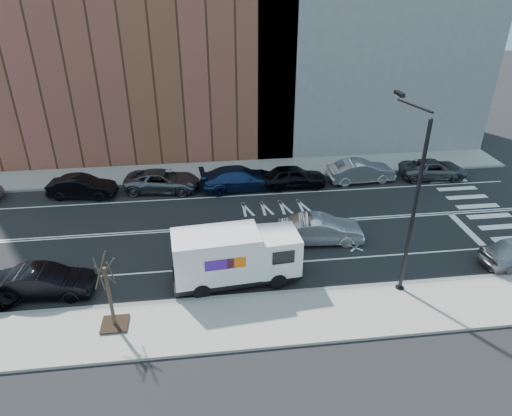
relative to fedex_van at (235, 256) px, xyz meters
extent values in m
plane|color=black|center=(1.23, 5.60, -1.57)|extent=(120.00, 120.00, 0.00)
cube|color=gray|center=(1.23, -3.20, -1.49)|extent=(44.00, 3.60, 0.15)
cube|color=gray|center=(1.23, 14.40, -1.49)|extent=(44.00, 3.60, 0.15)
cube|color=gray|center=(1.23, -1.40, -1.48)|extent=(44.00, 0.25, 0.17)
cube|color=gray|center=(1.23, 12.60, -1.48)|extent=(44.00, 0.25, 0.17)
cube|color=brown|center=(-6.77, 21.20, 9.43)|extent=(26.00, 10.00, 22.00)
cylinder|color=black|center=(8.23, -1.80, 2.93)|extent=(0.18, 0.18, 9.00)
cylinder|color=black|center=(8.23, -1.80, -1.47)|extent=(0.44, 0.44, 0.20)
sphere|color=black|center=(8.23, -1.80, 7.38)|extent=(0.20, 0.20, 0.20)
cylinder|color=black|center=(8.23, -0.10, 7.53)|extent=(0.11, 3.49, 0.48)
cube|color=black|center=(8.23, 1.60, 7.63)|extent=(0.25, 0.80, 0.18)
cube|color=#FFF2CC|center=(8.23, 1.60, 7.53)|extent=(0.18, 0.55, 0.03)
cube|color=black|center=(-5.77, -2.80, -1.34)|extent=(1.20, 1.20, 0.04)
cylinder|color=#382B1E|center=(-5.77, -2.80, 0.18)|extent=(0.16, 0.16, 3.20)
cylinder|color=#382B1E|center=(-5.52, -2.80, 1.58)|extent=(0.06, 0.80, 1.44)
cylinder|color=#382B1E|center=(-5.69, -2.56, 1.58)|extent=(0.81, 0.31, 1.19)
cylinder|color=#382B1E|center=(-5.97, -2.65, 1.58)|extent=(0.58, 0.76, 1.50)
cylinder|color=#382B1E|center=(-5.97, -2.95, 1.58)|extent=(0.47, 0.61, 1.37)
cylinder|color=#382B1E|center=(-5.69, -3.04, 1.58)|extent=(0.72, 0.29, 1.13)
cube|color=black|center=(-0.02, 0.00, -1.10)|extent=(6.55, 2.72, 0.31)
cube|color=silver|center=(2.24, 0.20, 0.03)|extent=(2.25, 2.39, 2.06)
cube|color=black|center=(3.28, 0.29, 0.34)|extent=(0.23, 1.90, 0.98)
cube|color=black|center=(2.34, -0.92, 0.34)|extent=(1.13, 0.14, 0.72)
cube|color=black|center=(2.14, 1.32, 0.34)|extent=(1.13, 0.14, 0.72)
cube|color=black|center=(3.24, 0.29, -1.00)|extent=(0.34, 2.06, 0.36)
cube|color=silver|center=(-0.94, -0.08, 0.23)|extent=(4.51, 2.64, 2.37)
cube|color=#47198C|center=(-0.84, -1.23, 0.39)|extent=(1.44, 0.15, 0.57)
cube|color=orange|center=(-0.02, -1.16, 0.39)|extent=(0.92, 0.10, 0.57)
cube|color=#47198C|center=(-1.04, 1.06, 0.39)|extent=(1.44, 0.15, 0.57)
cube|color=orange|center=(-0.22, 1.14, 0.39)|extent=(0.92, 0.10, 0.57)
cylinder|color=black|center=(2.12, -0.84, -1.13)|extent=(0.89, 0.36, 0.86)
cylinder|color=black|center=(1.94, 1.21, -1.13)|extent=(0.89, 0.36, 0.86)
cylinder|color=black|center=(-1.77, -1.19, -1.13)|extent=(0.89, 0.36, 0.86)
cylinder|color=black|center=(-1.96, 0.86, -1.13)|extent=(0.89, 0.36, 0.86)
imported|color=black|center=(-9.97, 11.16, -0.80)|extent=(4.85, 2.24, 1.54)
imported|color=#54575D|center=(-4.37, 11.53, -0.81)|extent=(5.70, 3.21, 1.50)
imported|color=navy|center=(1.23, 11.10, -0.73)|extent=(5.97, 2.87, 1.68)
imported|color=black|center=(5.23, 10.95, -0.75)|extent=(4.82, 1.98, 1.64)
imported|color=#9B9CA0|center=(10.51, 11.26, -0.73)|extent=(5.16, 2.08, 1.67)
imported|color=#494C50|center=(16.30, 11.24, -0.86)|extent=(5.23, 2.73, 1.41)
imported|color=#BBBBC0|center=(5.34, 3.25, -0.75)|extent=(5.05, 2.04, 1.63)
imported|color=black|center=(-9.46, 0.05, -0.80)|extent=(4.76, 1.92, 1.54)
camera|label=1|loc=(-1.31, -19.29, 13.15)|focal=32.00mm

